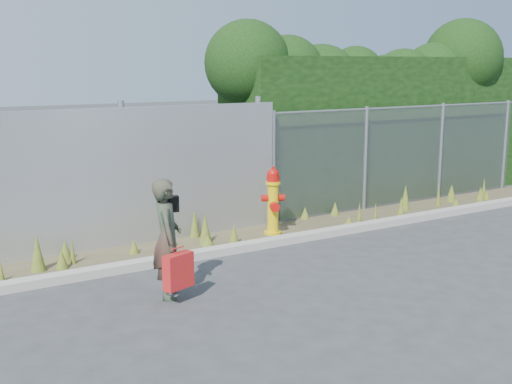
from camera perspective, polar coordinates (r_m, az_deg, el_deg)
The scene contains 10 objects.
ground at distance 8.75m, azimuth 6.55°, elevation -7.77°, with size 80.00×80.00×0.00m, color #363739.
curb at distance 10.14m, azimuth 0.26°, elevation -4.66°, with size 16.00×0.22×0.12m, color #9F9B90.
weed_strip at distance 10.49m, azimuth -2.89°, elevation -3.79°, with size 16.00×1.23×0.54m.
corrugated_fence at distance 9.83m, azimuth -19.93°, elevation 0.39°, with size 8.50×0.21×2.30m.
chainlink_fence at distance 13.47m, azimuth 13.05°, elevation 3.24°, with size 6.50×0.07×2.05m.
hedge at distance 14.19m, azimuth 10.67°, elevation 7.74°, with size 7.86×2.19×3.88m.
fire_hydrant at distance 10.78m, azimuth 1.53°, elevation -0.91°, with size 0.39×0.35×1.18m.
woman at distance 7.96m, azimuth -7.91°, elevation -4.11°, with size 0.54×0.36×1.49m, color #0E5E3E.
red_tote_bag at distance 7.81m, azimuth -6.92°, elevation -6.97°, with size 0.39×0.14×0.51m.
black_shoulder_bag at distance 8.00m, azimuth -7.83°, elevation -1.08°, with size 0.26×0.11×0.20m.
Camera 1 is at (-5.15, -6.48, 2.84)m, focal length 45.00 mm.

